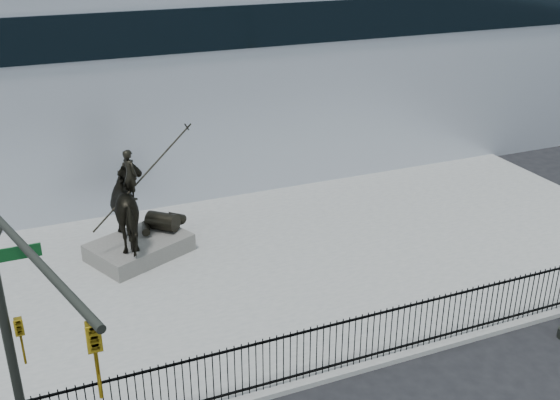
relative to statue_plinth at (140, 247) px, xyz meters
name	(u,v)px	position (x,y,z in m)	size (l,w,h in m)	color
plaza	(246,271)	(3.02, -2.34, -0.37)	(30.00, 12.00, 0.15)	gray
building	(150,62)	(3.02, 10.66, 4.05)	(44.00, 14.00, 9.00)	#AFB7BF
picket_fence	(324,349)	(3.02, -8.09, 0.46)	(22.10, 0.10, 1.50)	black
statue_plinth	(140,247)	(0.00, 0.00, 0.00)	(3.16, 2.18, 0.59)	#575550
equestrian_statue	(137,206)	(0.06, 0.03, 1.54)	(3.72, 3.16, 3.44)	black
traffic_signal_left	(23,352)	(-3.73, -9.96, 3.58)	(1.52, 4.84, 7.00)	#242621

